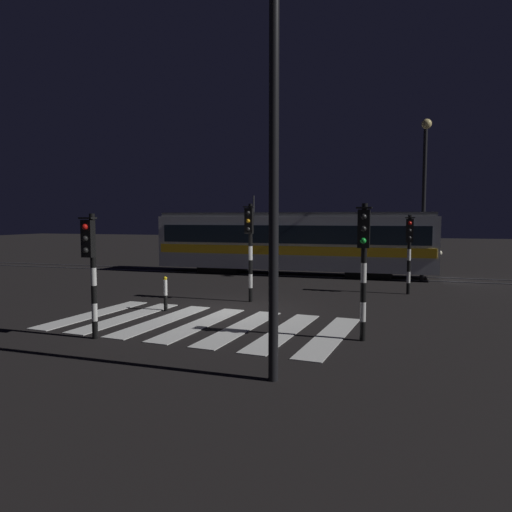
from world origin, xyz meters
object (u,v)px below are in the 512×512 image
(street_lamp_trackside_right, at_px, (424,182))
(traffic_light_median_centre, at_px, (250,238))
(traffic_light_corner_far_right, at_px, (409,242))
(traffic_light_corner_near_right, at_px, (364,251))
(bollard_island_edge, at_px, (165,294))
(tram, at_px, (293,241))
(traffic_light_kerb_mid_left, at_px, (91,257))
(street_lamp_near_kerb, at_px, (270,130))

(street_lamp_trackside_right, bearing_deg, traffic_light_median_centre, -129.27)
(traffic_light_corner_far_right, height_order, traffic_light_median_centre, traffic_light_median_centre)
(traffic_light_corner_near_right, relative_size, bollard_island_edge, 2.99)
(traffic_light_corner_far_right, height_order, tram, tram)
(tram, bearing_deg, bollard_island_edge, -98.92)
(bollard_island_edge, bearing_deg, traffic_light_corner_far_right, 37.58)
(traffic_light_kerb_mid_left, distance_m, street_lamp_near_kerb, 5.86)
(traffic_light_kerb_mid_left, bearing_deg, tram, 83.46)
(traffic_light_kerb_mid_left, bearing_deg, traffic_light_median_centre, 71.26)
(traffic_light_corner_near_right, height_order, street_lamp_trackside_right, street_lamp_trackside_right)
(traffic_light_corner_far_right, xyz_separation_m, traffic_light_median_centre, (-5.36, -3.43, 0.25))
(traffic_light_corner_far_right, distance_m, traffic_light_corner_near_right, 7.86)
(traffic_light_kerb_mid_left, distance_m, traffic_light_median_centre, 6.45)
(traffic_light_median_centre, height_order, street_lamp_near_kerb, street_lamp_near_kerb)
(traffic_light_median_centre, bearing_deg, street_lamp_trackside_right, 50.73)
(traffic_light_corner_far_right, relative_size, street_lamp_trackside_right, 0.42)
(traffic_light_kerb_mid_left, bearing_deg, bollard_island_edge, 90.33)
(traffic_light_kerb_mid_left, bearing_deg, street_lamp_near_kerb, -19.91)
(traffic_light_kerb_mid_left, bearing_deg, street_lamp_trackside_right, 59.04)
(traffic_light_corner_near_right, distance_m, street_lamp_near_kerb, 4.43)
(traffic_light_kerb_mid_left, distance_m, tram, 14.69)
(traffic_light_kerb_mid_left, bearing_deg, traffic_light_corner_near_right, 15.44)
(traffic_light_kerb_mid_left, distance_m, street_lamp_trackside_right, 15.86)
(street_lamp_near_kerb, bearing_deg, traffic_light_median_centre, 110.38)
(tram, bearing_deg, traffic_light_corner_near_right, -70.05)
(street_lamp_near_kerb, xyz_separation_m, street_lamp_trackside_right, (3.04, 15.23, 0.14))
(bollard_island_edge, bearing_deg, street_lamp_near_kerb, -48.12)
(traffic_light_corner_far_right, xyz_separation_m, traffic_light_corner_near_right, (-1.10, -7.78, 0.15))
(traffic_light_median_centre, bearing_deg, street_lamp_near_kerb, -69.62)
(traffic_light_median_centre, xyz_separation_m, tram, (-0.40, 8.49, -0.54))
(street_lamp_trackside_right, bearing_deg, traffic_light_corner_near_right, -98.36)
(traffic_light_median_centre, relative_size, traffic_light_corner_near_right, 1.04)
(tram, bearing_deg, street_lamp_trackside_right, -10.47)
(traffic_light_kerb_mid_left, xyz_separation_m, traffic_light_corner_far_right, (7.43, 9.53, 0.01))
(tram, bearing_deg, traffic_light_corner_far_right, -41.31)
(bollard_island_edge, bearing_deg, traffic_light_kerb_mid_left, -89.67)
(street_lamp_trackside_right, distance_m, bollard_island_edge, 13.19)
(traffic_light_corner_far_right, distance_m, tram, 7.67)
(street_lamp_near_kerb, bearing_deg, bollard_island_edge, 131.88)
(street_lamp_trackside_right, bearing_deg, tram, 169.53)
(traffic_light_corner_far_right, bearing_deg, street_lamp_trackside_right, 80.94)
(street_lamp_near_kerb, xyz_separation_m, bollard_island_edge, (-5.04, 5.62, -3.91))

